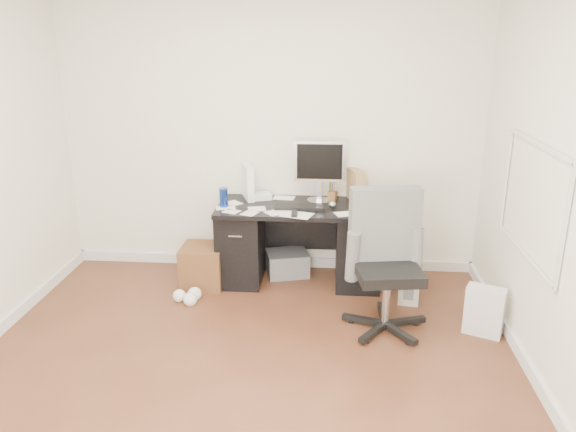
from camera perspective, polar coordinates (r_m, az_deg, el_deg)
name	(u,v)px	position (r m, az deg, el deg)	size (l,w,h in m)	color
ground	(241,379)	(4.03, -4.80, -16.21)	(4.00, 4.00, 0.00)	#492517
room_shell	(240,139)	(3.40, -4.92, 7.75)	(4.02, 4.02, 2.71)	silver
desk	(299,241)	(5.28, 1.14, -2.59)	(1.50, 0.70, 0.75)	black
loose_papers	(277,207)	(5.13, -1.11, 0.94)	(1.10, 0.60, 0.00)	silver
lcd_monitor	(319,171)	(5.20, 3.21, 4.56)	(0.47, 0.27, 0.59)	#A8A9AD
keyboard	(299,207)	(5.08, 1.15, 0.91)	(0.44, 0.15, 0.03)	black
computer_mouse	(332,205)	(5.10, 4.52, 1.16)	(0.07, 0.07, 0.07)	#A8A9AD
travel_mug	(224,198)	(5.14, -6.55, 1.88)	(0.08, 0.08, 0.17)	navy
white_binder	(248,182)	(5.35, -4.08, 3.47)	(0.13, 0.29, 0.33)	white
magazine_file	(356,185)	(5.34, 6.90, 3.14)	(0.12, 0.25, 0.29)	#8F6745
pen_cup	(332,190)	(5.29, 4.53, 2.69)	(0.09, 0.09, 0.22)	#533317
yellow_book	(365,207)	(5.10, 7.83, 0.89)	(0.18, 0.22, 0.04)	gold
paper_remote	(297,214)	(4.90, 0.89, 0.23)	(0.27, 0.21, 0.02)	silver
office_chair	(388,264)	(4.42, 10.15, -4.83)	(0.64, 0.64, 1.12)	#50524F
pc_tower	(410,276)	(5.15, 12.25, -6.01)	(0.18, 0.40, 0.40)	#BCB9AA
shopping_bag	(484,311)	(4.70, 19.32, -9.10)	(0.29, 0.21, 0.39)	silver
wicker_basket	(203,266)	(5.32, -8.60, -5.01)	(0.38, 0.38, 0.38)	#4B2A16
desk_printer	(287,263)	(5.52, -0.07, -4.82)	(0.39, 0.32, 0.23)	slate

